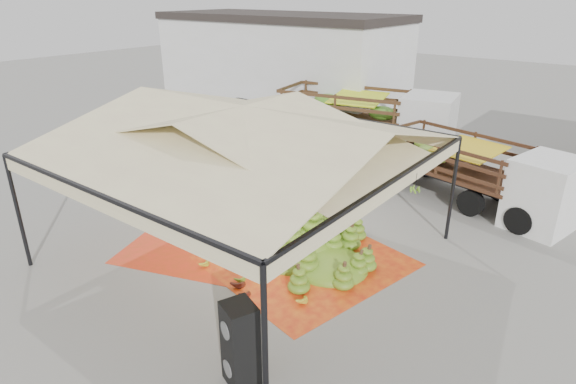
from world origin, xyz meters
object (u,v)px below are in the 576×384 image
Objects in this scene: banana_heap at (293,231)px; vendor at (335,191)px; truck_left at (372,113)px; speaker_stack at (240,345)px; truck_right at (484,168)px.

vendor is at bearing 97.41° from banana_heap.
banana_heap is at bearing 76.15° from vendor.
truck_left reaches higher than vendor.
banana_heap is 3.09× the size of speaker_stack.
banana_heap is 0.79× the size of truck_right.
truck_left is at bearing 106.47° from banana_heap.
vendor is (-0.34, 2.64, 0.21)m from banana_heap.
truck_left is 6.83m from truck_right.
vendor is 4.90m from truck_right.
speaker_stack is at bearing -63.47° from banana_heap.
speaker_stack is at bearing 88.63° from vendor.
truck_left is (-5.03, 13.95, 0.76)m from speaker_stack.
speaker_stack is at bearing -80.67° from truck_left.
truck_right is at bearing -156.30° from vendor.
truck_left is at bearing 163.33° from truck_right.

